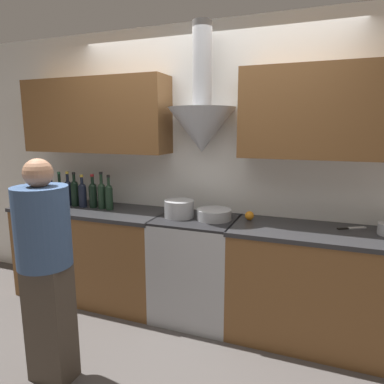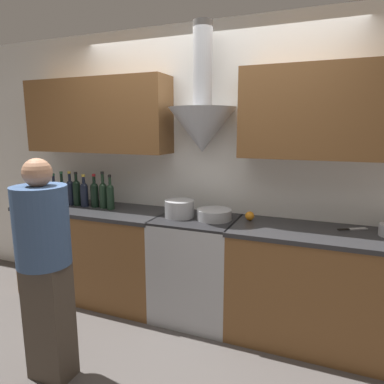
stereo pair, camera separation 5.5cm
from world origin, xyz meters
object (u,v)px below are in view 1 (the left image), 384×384
at_px(wine_bottle_2, 52,192).
at_px(wine_bottle_8, 102,194).
at_px(mixing_bowl, 214,214).
at_px(wine_bottle_4, 68,192).
at_px(wine_bottle_6, 83,194).
at_px(wine_bottle_5, 75,192).
at_px(stock_pot, 179,209).
at_px(person_foreground_left, 46,264).
at_px(wine_bottle_1, 44,190).
at_px(wine_bottle_9, 109,196).
at_px(wine_bottle_0, 36,190).
at_px(orange_fruit, 249,216).
at_px(wine_bottle_3, 60,192).
at_px(stove_range, 196,267).
at_px(wine_bottle_7, 93,194).

distance_m(wine_bottle_2, wine_bottle_8, 0.60).
bearing_deg(wine_bottle_2, mixing_bowl, 0.13).
height_order(wine_bottle_4, wine_bottle_6, wine_bottle_4).
height_order(wine_bottle_8, mixing_bowl, wine_bottle_8).
xyz_separation_m(wine_bottle_5, stock_pot, (1.15, -0.03, -0.07)).
relative_size(wine_bottle_8, person_foreground_left, 0.24).
distance_m(wine_bottle_1, wine_bottle_8, 0.70).
xyz_separation_m(wine_bottle_9, person_foreground_left, (0.25, -1.10, -0.23)).
height_order(wine_bottle_6, person_foreground_left, person_foreground_left).
distance_m(wine_bottle_0, stock_pot, 1.63).
height_order(wine_bottle_4, orange_fruit, wine_bottle_4).
bearing_deg(person_foreground_left, orange_fruit, 48.04).
distance_m(wine_bottle_6, wine_bottle_8, 0.21).
bearing_deg(orange_fruit, wine_bottle_2, -177.39).
bearing_deg(wine_bottle_3, stove_range, -0.88).
bearing_deg(wine_bottle_7, wine_bottle_8, -1.32).
xyz_separation_m(wine_bottle_4, wine_bottle_5, (0.08, -0.00, 0.00)).
xyz_separation_m(wine_bottle_3, orange_fruit, (1.93, 0.09, -0.09)).
bearing_deg(stove_range, orange_fruit, 13.85).
relative_size(stove_range, wine_bottle_6, 2.84).
bearing_deg(stock_pot, person_foreground_left, -114.00).
height_order(wine_bottle_1, stock_pot, wine_bottle_1).
height_order(wine_bottle_0, wine_bottle_4, wine_bottle_4).
height_order(wine_bottle_4, wine_bottle_7, wine_bottle_4).
xyz_separation_m(wine_bottle_3, wine_bottle_5, (0.18, -0.00, 0.01)).
height_order(wine_bottle_9, orange_fruit, wine_bottle_9).
relative_size(stove_range, mixing_bowl, 3.08).
bearing_deg(wine_bottle_0, mixing_bowl, 0.44).
xyz_separation_m(wine_bottle_0, person_foreground_left, (1.14, -1.09, -0.23)).
distance_m(wine_bottle_1, mixing_bowl, 1.84).
distance_m(wine_bottle_4, wine_bottle_8, 0.40).
relative_size(wine_bottle_3, wine_bottle_6, 1.04).
xyz_separation_m(wine_bottle_7, wine_bottle_8, (0.10, -0.00, 0.00)).
distance_m(wine_bottle_1, wine_bottle_3, 0.20).
height_order(wine_bottle_4, wine_bottle_9, wine_bottle_4).
bearing_deg(wine_bottle_1, wine_bottle_7, 1.67).
xyz_separation_m(wine_bottle_1, wine_bottle_5, (0.38, 0.01, 0.00)).
distance_m(wine_bottle_3, wine_bottle_7, 0.40).
relative_size(wine_bottle_3, wine_bottle_8, 0.94).
height_order(stove_range, wine_bottle_4, wine_bottle_4).
bearing_deg(wine_bottle_7, wine_bottle_5, -178.16).
bearing_deg(orange_fruit, wine_bottle_9, -175.62).
distance_m(wine_bottle_2, wine_bottle_4, 0.20).
distance_m(wine_bottle_6, stock_pot, 1.04).
bearing_deg(wine_bottle_8, wine_bottle_5, -179.19).
height_order(stove_range, wine_bottle_6, wine_bottle_6).
distance_m(wine_bottle_7, wine_bottle_8, 0.10).
bearing_deg(orange_fruit, wine_bottle_8, -176.71).
distance_m(stove_range, wine_bottle_4, 1.51).
bearing_deg(wine_bottle_2, wine_bottle_7, 1.49).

